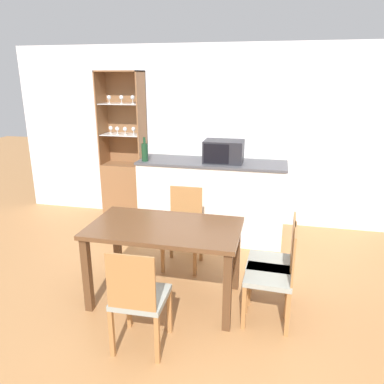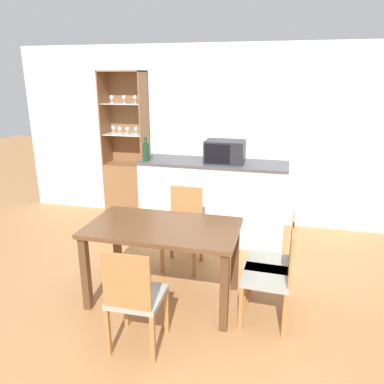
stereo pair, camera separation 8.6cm
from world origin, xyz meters
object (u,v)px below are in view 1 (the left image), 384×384
at_px(dining_table, 165,237).
at_px(microwave, 224,151).
at_px(dining_chair_head_near, 139,298).
at_px(dining_chair_side_right_far, 275,262).
at_px(wine_bottle, 145,152).
at_px(display_cabinet, 125,177).
at_px(dining_chair_side_right_near, 274,275).
at_px(dining_chair_head_far, 183,228).

relative_size(dining_table, microwave, 2.87).
xyz_separation_m(dining_chair_head_near, dining_chair_side_right_far, (1.03, 0.84, 0.00)).
distance_m(dining_chair_side_right_far, wine_bottle, 2.26).
height_order(display_cabinet, microwave, display_cabinet).
relative_size(dining_chair_side_right_near, microwave, 1.83).
bearing_deg(dining_chair_side_right_far, dining_chair_head_near, 131.06).
bearing_deg(dining_chair_side_right_near, dining_chair_head_far, 53.19).
bearing_deg(dining_chair_side_right_far, dining_chair_side_right_near, -178.15).
bearing_deg(dining_chair_side_right_near, display_cabinet, 48.64).
relative_size(dining_table, dining_chair_head_near, 1.56).
height_order(dining_chair_head_near, microwave, microwave).
distance_m(dining_chair_side_right_near, dining_chair_side_right_far, 0.24).
distance_m(dining_table, microwave, 1.68).
bearing_deg(dining_chair_side_right_far, wine_bottle, 54.97).
xyz_separation_m(display_cabinet, dining_chair_side_right_near, (2.29, -2.20, -0.17)).
xyz_separation_m(microwave, wine_bottle, (-1.01, -0.16, -0.02)).
bearing_deg(display_cabinet, wine_bottle, -49.36).
bearing_deg(dining_table, microwave, 78.26).
height_order(dining_chair_head_far, microwave, microwave).
bearing_deg(display_cabinet, dining_table, -58.75).
bearing_deg(dining_chair_head_far, dining_chair_side_right_far, 148.98).
distance_m(dining_table, wine_bottle, 1.64).
distance_m(dining_table, dining_chair_side_right_far, 1.06).
bearing_deg(dining_chair_head_far, dining_table, 89.33).
xyz_separation_m(dining_chair_head_far, dining_chair_side_right_far, (1.03, -0.60, 0.00)).
height_order(dining_table, dining_chair_side_right_near, dining_chair_side_right_near).
height_order(dining_chair_head_far, dining_chair_side_right_far, same).
distance_m(dining_table, dining_chair_head_near, 0.75).
bearing_deg(wine_bottle, dining_chair_side_right_near, -41.70).
distance_m(display_cabinet, dining_table, 2.43).
distance_m(display_cabinet, dining_chair_side_right_far, 3.01).
distance_m(dining_chair_head_far, microwave, 1.16).
bearing_deg(microwave, display_cabinet, 161.91).
distance_m(dining_chair_head_far, dining_chair_side_right_near, 1.33).
xyz_separation_m(display_cabinet, dining_chair_head_near, (1.26, -2.79, -0.17)).
height_order(dining_chair_head_far, dining_chair_side_right_near, same).
xyz_separation_m(dining_chair_side_right_near, dining_chair_head_near, (-1.03, -0.60, 0.00)).
xyz_separation_m(display_cabinet, dining_table, (1.26, -2.07, 0.04)).
xyz_separation_m(dining_chair_head_near, microwave, (0.32, 2.28, 0.74)).
relative_size(display_cabinet, wine_bottle, 7.05).
bearing_deg(dining_chair_head_near, dining_chair_head_far, 88.84).
height_order(dining_table, dining_chair_head_far, dining_chair_head_far).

